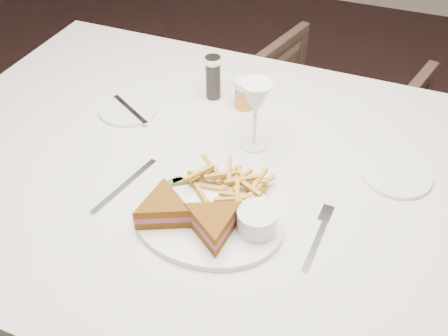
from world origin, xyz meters
The scene contains 4 objects.
ground centered at (0.00, 0.00, 0.00)m, with size 5.00×5.00×0.00m, color black.
table centered at (0.40, -0.31, 0.38)m, with size 1.57×1.04×0.75m, color silver.
chair_far centered at (0.48, 0.57, 0.31)m, with size 0.61×0.57×0.63m, color #4D382F.
table_setting centered at (0.40, -0.37, 0.79)m, with size 0.85×0.60×0.18m.
Camera 1 is at (0.69, -1.11, 1.52)m, focal length 40.00 mm.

